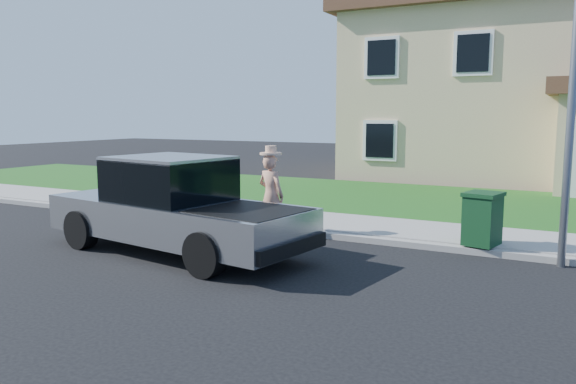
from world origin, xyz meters
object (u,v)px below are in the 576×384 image
Objects in this scene: woman at (271,194)px; trash_bin at (482,218)px; street_lamp at (572,77)px; pickup_truck at (175,208)px.

woman is 4.20m from trash_bin.
woman is 5.92m from street_lamp.
street_lamp is at bearing -6.80° from trash_bin.
woman is at bearing -162.68° from street_lamp.
pickup_truck is at bearing 78.87° from woman.
pickup_truck is 2.96× the size of woman.
trash_bin is at bearing -159.87° from woman.
woman is 1.95× the size of trash_bin.
woman is (0.88, 2.05, 0.07)m from pickup_truck.
pickup_truck reaches higher than trash_bin.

